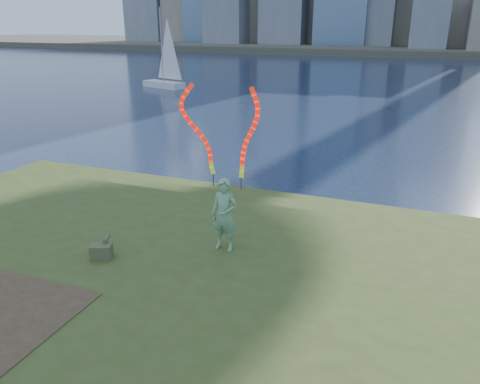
% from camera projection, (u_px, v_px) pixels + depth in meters
% --- Properties ---
extents(ground, '(320.00, 320.00, 0.00)m').
position_uv_depth(ground, '(174.00, 291.00, 10.73)').
color(ground, '#18253D').
rests_on(ground, ground).
extents(grassy_knoll, '(20.00, 18.00, 0.80)m').
position_uv_depth(grassy_knoll, '(112.00, 339.00, 8.61)').
color(grassy_knoll, '#3C4C1B').
rests_on(grassy_knoll, ground).
extents(far_shore, '(320.00, 40.00, 1.20)m').
position_uv_depth(far_shore, '(406.00, 48.00, 93.47)').
color(far_shore, '#474234').
rests_on(far_shore, ground).
extents(woman_with_ribbons, '(2.09, 0.43, 4.10)m').
position_uv_depth(woman_with_ribbons, '(225.00, 193.00, 10.54)').
color(woman_with_ribbons, '#146619').
rests_on(woman_with_ribbons, grassy_knoll).
extents(canvas_bag, '(0.54, 0.61, 0.44)m').
position_uv_depth(canvas_bag, '(102.00, 251.00, 10.52)').
color(canvas_bag, '#3D4326').
rests_on(canvas_bag, grassy_knoll).
extents(sailboat, '(4.57, 2.65, 6.94)m').
position_uv_depth(sailboat, '(165.00, 75.00, 42.42)').
color(sailboat, white).
rests_on(sailboat, ground).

